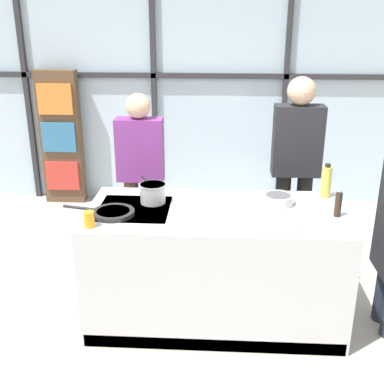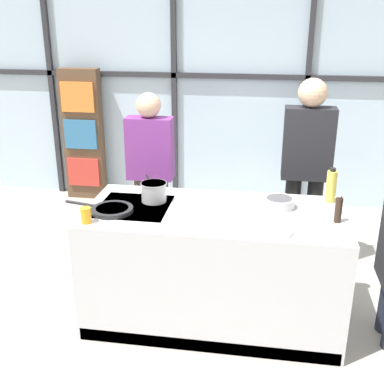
{
  "view_description": "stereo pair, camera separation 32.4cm",
  "coord_description": "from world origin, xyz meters",
  "px_view_note": "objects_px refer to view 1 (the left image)",
  "views": [
    {
      "loc": [
        0.01,
        -3.21,
        2.25
      ],
      "look_at": [
        -0.18,
        0.1,
        1.0
      ],
      "focal_mm": 45.0,
      "sensor_mm": 36.0,
      "label": 1
    },
    {
      "loc": [
        0.34,
        -3.18,
        2.25
      ],
      "look_at": [
        -0.18,
        0.1,
        1.0
      ],
      "focal_mm": 45.0,
      "sensor_mm": 36.0,
      "label": 2
    }
  ],
  "objects_px": {
    "spectator_center_left": "(296,161)",
    "saucepan": "(153,193)",
    "frying_pan": "(112,212)",
    "spectator_far_left": "(141,169)",
    "mixing_bowl": "(278,199)",
    "pepper_grinder": "(338,204)",
    "white_plate": "(278,227)",
    "oil_bottle": "(326,182)",
    "juice_glass_near": "(89,219)"
  },
  "relations": [
    {
      "from": "oil_bottle",
      "to": "spectator_far_left",
      "type": "bearing_deg",
      "value": 158.02
    },
    {
      "from": "mixing_bowl",
      "to": "oil_bottle",
      "type": "relative_size",
      "value": 0.86
    },
    {
      "from": "spectator_far_left",
      "to": "white_plate",
      "type": "bearing_deg",
      "value": 132.4
    },
    {
      "from": "mixing_bowl",
      "to": "juice_glass_near",
      "type": "bearing_deg",
      "value": -159.52
    },
    {
      "from": "spectator_far_left",
      "to": "spectator_center_left",
      "type": "relative_size",
      "value": 0.91
    },
    {
      "from": "oil_bottle",
      "to": "pepper_grinder",
      "type": "xyz_separation_m",
      "value": [
        0.01,
        -0.38,
        -0.03
      ]
    },
    {
      "from": "oil_bottle",
      "to": "pepper_grinder",
      "type": "bearing_deg",
      "value": -88.47
    },
    {
      "from": "mixing_bowl",
      "to": "pepper_grinder",
      "type": "bearing_deg",
      "value": -27.82
    },
    {
      "from": "white_plate",
      "to": "mixing_bowl",
      "type": "relative_size",
      "value": 1.15
    },
    {
      "from": "saucepan",
      "to": "oil_bottle",
      "type": "relative_size",
      "value": 1.28
    },
    {
      "from": "frying_pan",
      "to": "oil_bottle",
      "type": "bearing_deg",
      "value": 15.68
    },
    {
      "from": "frying_pan",
      "to": "oil_bottle",
      "type": "xyz_separation_m",
      "value": [
        1.57,
        0.44,
        0.11
      ]
    },
    {
      "from": "frying_pan",
      "to": "spectator_far_left",
      "type": "bearing_deg",
      "value": 88.19
    },
    {
      "from": "white_plate",
      "to": "oil_bottle",
      "type": "relative_size",
      "value": 0.99
    },
    {
      "from": "spectator_center_left",
      "to": "saucepan",
      "type": "xyz_separation_m",
      "value": [
        -1.18,
        -0.81,
        -0.02
      ]
    },
    {
      "from": "saucepan",
      "to": "mixing_bowl",
      "type": "xyz_separation_m",
      "value": [
        0.93,
        0.02,
        -0.04
      ]
    },
    {
      "from": "oil_bottle",
      "to": "mixing_bowl",
      "type": "bearing_deg",
      "value": -156.1
    },
    {
      "from": "white_plate",
      "to": "oil_bottle",
      "type": "distance_m",
      "value": 0.74
    },
    {
      "from": "spectator_center_left",
      "to": "saucepan",
      "type": "relative_size",
      "value": 5.08
    },
    {
      "from": "spectator_center_left",
      "to": "white_plate",
      "type": "xyz_separation_m",
      "value": [
        -0.28,
        -1.22,
        -0.09
      ]
    },
    {
      "from": "mixing_bowl",
      "to": "spectator_far_left",
      "type": "bearing_deg",
      "value": 145.71
    },
    {
      "from": "spectator_far_left",
      "to": "juice_glass_near",
      "type": "height_order",
      "value": "spectator_far_left"
    },
    {
      "from": "white_plate",
      "to": "oil_bottle",
      "type": "bearing_deg",
      "value": 54.73
    },
    {
      "from": "saucepan",
      "to": "mixing_bowl",
      "type": "bearing_deg",
      "value": 1.42
    },
    {
      "from": "spectator_far_left",
      "to": "saucepan",
      "type": "height_order",
      "value": "spectator_far_left"
    },
    {
      "from": "saucepan",
      "to": "oil_bottle",
      "type": "bearing_deg",
      "value": 8.3
    },
    {
      "from": "spectator_center_left",
      "to": "pepper_grinder",
      "type": "distance_m",
      "value": 1.01
    },
    {
      "from": "spectator_center_left",
      "to": "juice_glass_near",
      "type": "height_order",
      "value": "spectator_center_left"
    },
    {
      "from": "spectator_center_left",
      "to": "mixing_bowl",
      "type": "distance_m",
      "value": 0.83
    },
    {
      "from": "spectator_center_left",
      "to": "juice_glass_near",
      "type": "bearing_deg",
      "value": 39.63
    },
    {
      "from": "spectator_far_left",
      "to": "frying_pan",
      "type": "distance_m",
      "value": 1.06
    },
    {
      "from": "spectator_center_left",
      "to": "mixing_bowl",
      "type": "bearing_deg",
      "value": 73.03
    },
    {
      "from": "spectator_far_left",
      "to": "pepper_grinder",
      "type": "bearing_deg",
      "value": 147.26
    },
    {
      "from": "juice_glass_near",
      "to": "mixing_bowl",
      "type": "bearing_deg",
      "value": 20.48
    },
    {
      "from": "frying_pan",
      "to": "mixing_bowl",
      "type": "relative_size",
      "value": 2.34
    },
    {
      "from": "spectator_far_left",
      "to": "oil_bottle",
      "type": "height_order",
      "value": "spectator_far_left"
    },
    {
      "from": "saucepan",
      "to": "white_plate",
      "type": "height_order",
      "value": "saucepan"
    },
    {
      "from": "spectator_center_left",
      "to": "mixing_bowl",
      "type": "relative_size",
      "value": 7.57
    },
    {
      "from": "frying_pan",
      "to": "pepper_grinder",
      "type": "distance_m",
      "value": 1.59
    },
    {
      "from": "spectator_center_left",
      "to": "white_plate",
      "type": "distance_m",
      "value": 1.26
    },
    {
      "from": "white_plate",
      "to": "juice_glass_near",
      "type": "bearing_deg",
      "value": -177.55
    },
    {
      "from": "spectator_center_left",
      "to": "frying_pan",
      "type": "height_order",
      "value": "spectator_center_left"
    },
    {
      "from": "white_plate",
      "to": "juice_glass_near",
      "type": "distance_m",
      "value": 1.26
    },
    {
      "from": "white_plate",
      "to": "mixing_bowl",
      "type": "bearing_deg",
      "value": 84.24
    },
    {
      "from": "spectator_center_left",
      "to": "frying_pan",
      "type": "distance_m",
      "value": 1.79
    },
    {
      "from": "spectator_far_left",
      "to": "mixing_bowl",
      "type": "distance_m",
      "value": 1.4
    },
    {
      "from": "saucepan",
      "to": "white_plate",
      "type": "relative_size",
      "value": 1.3
    },
    {
      "from": "oil_bottle",
      "to": "juice_glass_near",
      "type": "relative_size",
      "value": 2.42
    },
    {
      "from": "oil_bottle",
      "to": "juice_glass_near",
      "type": "height_order",
      "value": "oil_bottle"
    },
    {
      "from": "spectator_far_left",
      "to": "mixing_bowl",
      "type": "xyz_separation_m",
      "value": [
        1.16,
        -0.79,
        0.04
      ]
    }
  ]
}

